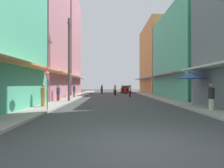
{
  "coord_description": "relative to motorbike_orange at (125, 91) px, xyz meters",
  "views": [
    {
      "loc": [
        -0.77,
        -4.94,
        1.63
      ],
      "look_at": [
        -0.48,
        16.7,
        1.7
      ],
      "focal_mm": 29.08,
      "sensor_mm": 36.0,
      "label": 1
    }
  ],
  "objects": [
    {
      "name": "ground_plane",
      "position": [
        -1.96,
        -11.12,
        -0.5
      ],
      "size": [
        85.21,
        85.21,
        0.0
      ],
      "primitive_type": "plane",
      "color": "#424244"
    },
    {
      "name": "sidewalk_left",
      "position": [
        -7.16,
        -11.12,
        -0.44
      ],
      "size": [
        1.8,
        46.73,
        0.12
      ],
      "primitive_type": "cube",
      "color": "#ADA89E",
      "rests_on": "ground"
    },
    {
      "name": "sidewalk_right",
      "position": [
        3.25,
        -11.12,
        -0.44
      ],
      "size": [
        1.8,
        46.73,
        0.12
      ],
      "primitive_type": "cube",
      "color": "#ADA89E",
      "rests_on": "ground"
    },
    {
      "name": "building_left_mid",
      "position": [
        -11.05,
        -11.17,
        6.62
      ],
      "size": [
        7.05,
        8.75,
        14.26
      ],
      "color": "#B7727F",
      "rests_on": "ground"
    },
    {
      "name": "building_left_far",
      "position": [
        -11.05,
        -1.89,
        7.52
      ],
      "size": [
        7.05,
        8.25,
        16.06
      ],
      "color": "#B7727F",
      "rests_on": "ground"
    },
    {
      "name": "building_right_mid",
      "position": [
        7.14,
        -9.17,
        4.77
      ],
      "size": [
        7.05,
        12.9,
        10.56
      ],
      "color": "#4CB28C",
      "rests_on": "ground"
    },
    {
      "name": "building_right_far",
      "position": [
        7.14,
        3.9,
        6.05
      ],
      "size": [
        7.05,
        12.26,
        13.12
      ],
      "color": "#D88C4C",
      "rests_on": "ground"
    },
    {
      "name": "motorbike_orange",
      "position": [
        0.0,
        0.0,
        0.0
      ],
      "size": [
        0.55,
        1.81,
        0.96
      ],
      "color": "black",
      "rests_on": "ground"
    },
    {
      "name": "motorbike_red",
      "position": [
        0.01,
        -7.1,
        0.2
      ],
      "size": [
        0.55,
        1.81,
        1.58
      ],
      "color": "black",
      "rests_on": "ground"
    },
    {
      "name": "motorbike_blue",
      "position": [
        -4.2,
        2.22,
        0.2
      ],
      "size": [
        0.61,
        1.79,
        1.58
      ],
      "color": "black",
      "rests_on": "ground"
    },
    {
      "name": "motorbike_black",
      "position": [
        -1.9,
        -3.23,
        0.2
      ],
      "size": [
        0.55,
        1.81,
        1.58
      ],
      "color": "black",
      "rests_on": "ground"
    },
    {
      "name": "parked_car",
      "position": [
        0.39,
        4.39,
        0.24
      ],
      "size": [
        1.8,
        4.12,
        1.45
      ],
      "color": "#8C0000",
      "rests_on": "ground"
    },
    {
      "name": "pedestrian_midway",
      "position": [
        3.37,
        -20.67,
        0.34
      ],
      "size": [
        0.34,
        0.34,
        1.69
      ],
      "color": "beige",
      "rests_on": "ground"
    },
    {
      "name": "pedestrian_far",
      "position": [
        -7.38,
        -18.7,
        0.34
      ],
      "size": [
        0.34,
        0.34,
        1.68
      ],
      "color": "#BF8C3F",
      "rests_on": "ground"
    },
    {
      "name": "pedestrian_crossing",
      "position": [
        -7.57,
        -14.3,
        0.3
      ],
      "size": [
        0.34,
        0.34,
        1.61
      ],
      "color": "#99333F",
      "rests_on": "ground"
    },
    {
      "name": "pedestrian_foreground",
      "position": [
        -6.99,
        -9.58,
        0.33
      ],
      "size": [
        0.34,
        0.34,
        1.67
      ],
      "color": "#598C59",
      "rests_on": "ground"
    },
    {
      "name": "vendor_umbrella",
      "position": [
        3.2,
        -18.5,
        1.79
      ],
      "size": [
        2.12,
        2.12,
        2.52
      ],
      "color": "#99999E",
      "rests_on": "ground"
    },
    {
      "name": "utility_pole",
      "position": [
        -6.51,
        -14.53,
        3.49
      ],
      "size": [
        0.2,
        1.2,
        7.83
      ],
      "color": "#4C4C4F",
      "rests_on": "ground"
    },
    {
      "name": "street_sign_no_entry",
      "position": [
        -6.41,
        -20.67,
        1.21
      ],
      "size": [
        0.07,
        0.6,
        2.65
      ],
      "color": "gray",
      "rests_on": "ground"
    }
  ]
}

